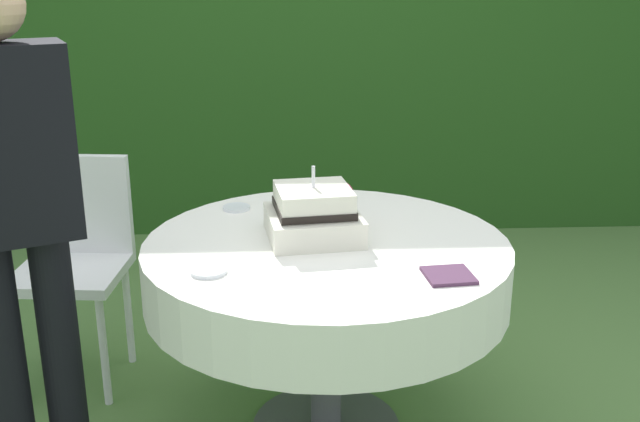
{
  "coord_description": "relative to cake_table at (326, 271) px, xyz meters",
  "views": [
    {
      "loc": [
        -0.14,
        -2.32,
        1.6
      ],
      "look_at": [
        -0.02,
        0.02,
        0.82
      ],
      "focal_mm": 41.97,
      "sensor_mm": 36.0,
      "label": 1
    }
  ],
  "objects": [
    {
      "name": "garden_chair",
      "position": [
        -0.96,
        0.46,
        -0.08
      ],
      "size": [
        0.44,
        0.44,
        0.89
      ],
      "color": "white",
      "rests_on": "ground_plane"
    },
    {
      "name": "cake_table",
      "position": [
        0.0,
        0.0,
        0.0
      ],
      "size": [
        1.22,
        1.22,
        0.72
      ],
      "color": "#4C4C51",
      "rests_on": "ground_plane"
    },
    {
      "name": "napkin_stack",
      "position": [
        0.34,
        -0.31,
        0.11
      ],
      "size": [
        0.15,
        0.15,
        0.01
      ],
      "primitive_type": "cube",
      "rotation": [
        0.0,
        0.0,
        0.1
      ],
      "color": "#4C2D47",
      "rests_on": "cake_table"
    },
    {
      "name": "serving_plate_far",
      "position": [
        -0.37,
        -0.25,
        0.11
      ],
      "size": [
        0.11,
        0.11,
        0.01
      ],
      "primitive_type": "cylinder",
      "color": "white",
      "rests_on": "cake_table"
    },
    {
      "name": "standing_person",
      "position": [
        -0.91,
        -0.26,
        0.31
      ],
      "size": [
        0.41,
        0.33,
        1.6
      ],
      "color": "black",
      "rests_on": "ground_plane"
    },
    {
      "name": "serving_plate_near",
      "position": [
        -0.32,
        0.36,
        0.11
      ],
      "size": [
        0.1,
        0.1,
        0.01
      ],
      "primitive_type": "cylinder",
      "color": "white",
      "rests_on": "cake_table"
    },
    {
      "name": "wedding_cake",
      "position": [
        -0.04,
        0.05,
        0.19
      ],
      "size": [
        0.34,
        0.35,
        0.25
      ],
      "color": "silver",
      "rests_on": "cake_table"
    }
  ]
}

